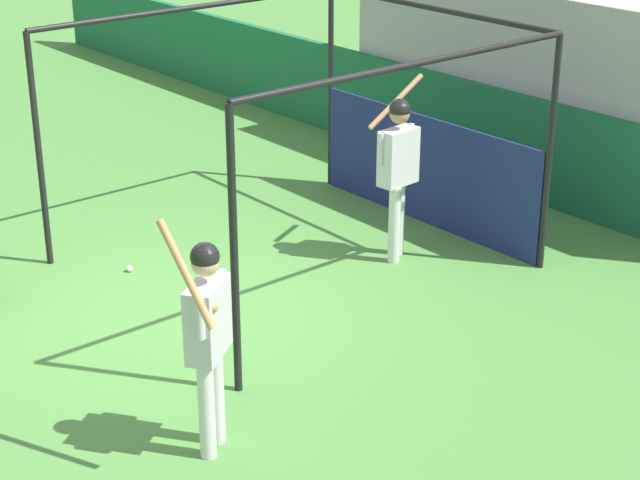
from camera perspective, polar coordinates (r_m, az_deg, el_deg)
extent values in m
plane|color=#477F38|center=(10.89, -7.76, -3.90)|extent=(60.00, 60.00, 0.00)
cube|color=#196038|center=(13.96, 10.84, 4.89)|extent=(24.00, 0.12, 1.33)
cube|color=#9E9E99|center=(14.75, 14.20, 8.10)|extent=(6.50, 2.40, 2.58)
cube|color=navy|center=(15.70, 5.13, 9.89)|extent=(0.45, 0.40, 0.10)
cube|color=navy|center=(15.78, 5.63, 10.79)|extent=(0.45, 0.06, 0.40)
cube|color=navy|center=(15.33, 6.59, 9.52)|extent=(0.45, 0.40, 0.10)
cube|color=navy|center=(15.41, 7.10, 10.44)|extent=(0.45, 0.06, 0.40)
cube|color=navy|center=(14.96, 8.12, 9.12)|extent=(0.45, 0.40, 0.10)
cube|color=navy|center=(15.04, 8.64, 10.06)|extent=(0.45, 0.06, 0.40)
cube|color=navy|center=(14.61, 9.72, 8.69)|extent=(0.45, 0.40, 0.10)
cube|color=navy|center=(14.69, 10.25, 9.66)|extent=(0.45, 0.06, 0.40)
cube|color=navy|center=(14.27, 11.40, 8.24)|extent=(0.45, 0.40, 0.10)
cube|color=navy|center=(14.36, 11.93, 9.23)|extent=(0.45, 0.06, 0.40)
cube|color=navy|center=(13.95, 13.15, 7.76)|extent=(0.45, 0.40, 0.10)
cube|color=navy|center=(14.03, 13.69, 8.77)|extent=(0.45, 0.06, 0.40)
cube|color=navy|center=(13.64, 14.98, 7.24)|extent=(0.45, 0.40, 0.10)
cube|color=navy|center=(13.73, 15.53, 8.28)|extent=(0.45, 0.06, 0.40)
cube|color=navy|center=(16.18, 7.23, 11.64)|extent=(0.45, 0.40, 0.10)
cube|color=navy|center=(16.27, 7.72, 12.50)|extent=(0.45, 0.06, 0.40)
cube|color=navy|center=(15.82, 8.71, 11.30)|extent=(0.45, 0.40, 0.10)
cube|color=navy|center=(15.91, 9.20, 12.18)|extent=(0.45, 0.06, 0.40)
cube|color=navy|center=(15.47, 10.24, 10.95)|extent=(0.45, 0.40, 0.10)
cube|color=navy|center=(15.56, 10.74, 11.85)|extent=(0.45, 0.06, 0.40)
cube|color=navy|center=(15.13, 11.85, 10.57)|extent=(0.45, 0.40, 0.10)
cube|color=navy|center=(15.22, 12.35, 11.49)|extent=(0.45, 0.06, 0.40)
cube|color=navy|center=(14.80, 13.52, 10.16)|extent=(0.45, 0.40, 0.10)
cube|color=navy|center=(14.90, 14.03, 11.10)|extent=(0.45, 0.06, 0.40)
cube|color=navy|center=(14.49, 15.26, 9.73)|extent=(0.45, 0.40, 0.10)
cube|color=navy|center=(14.59, 15.77, 10.69)|extent=(0.45, 0.06, 0.40)
cube|color=navy|center=(15.68, 13.85, 12.31)|extent=(0.45, 0.40, 0.10)
cube|color=navy|center=(15.37, 15.51, 11.94)|extent=(0.45, 0.40, 0.10)
cylinder|color=black|center=(11.86, -14.77, 4.56)|extent=(0.07, 0.07, 2.60)
cylinder|color=black|center=(8.92, -4.61, -0.76)|extent=(0.07, 0.07, 2.60)
cylinder|color=black|center=(14.00, 0.58, 8.04)|extent=(0.07, 0.07, 2.60)
cylinder|color=black|center=(11.62, 12.14, 4.43)|extent=(0.07, 0.07, 2.60)
cylinder|color=black|center=(12.51, -6.75, 12.22)|extent=(0.06, 4.11, 0.06)
cylinder|color=black|center=(9.78, 5.11, 9.34)|extent=(0.06, 4.11, 0.06)
cylinder|color=black|center=(12.44, 6.08, 12.18)|extent=(3.58, 0.06, 0.06)
cube|color=navy|center=(12.91, 5.67, 3.72)|extent=(3.51, 0.03, 1.33)
cylinder|color=silver|center=(11.83, 3.98, 0.81)|extent=(0.14, 0.14, 0.88)
cylinder|color=silver|center=(12.05, 4.22, 1.22)|extent=(0.14, 0.14, 0.88)
cube|color=#B7B7B7|center=(11.68, 4.20, 4.45)|extent=(0.25, 0.47, 0.62)
sphere|color=#A37556|center=(11.54, 4.27, 6.73)|extent=(0.22, 0.22, 0.22)
sphere|color=black|center=(11.53, 4.28, 6.96)|extent=(0.23, 0.23, 0.23)
cylinder|color=#B7B7B7|center=(11.49, 3.27, 4.90)|extent=(0.08, 0.08, 0.34)
cylinder|color=#B7B7B7|center=(11.84, 4.86, 5.39)|extent=(0.08, 0.08, 0.34)
cylinder|color=#AD7F4C|center=(11.91, 4.07, 7.38)|extent=(0.13, 0.74, 0.54)
sphere|color=#AD7F4C|center=(11.72, 5.10, 5.83)|extent=(0.08, 0.08, 0.08)
cylinder|color=silver|center=(8.61, -5.56, -8.25)|extent=(0.18, 0.18, 0.85)
cylinder|color=silver|center=(8.44, -6.07, -8.97)|extent=(0.18, 0.18, 0.85)
cube|color=#B7B7B7|center=(8.17, -6.01, -4.22)|extent=(0.46, 0.52, 0.61)
sphere|color=tan|center=(7.97, -6.15, -1.21)|extent=(0.21, 0.21, 0.21)
sphere|color=black|center=(7.95, -6.16, -0.90)|extent=(0.22, 0.22, 0.22)
cylinder|color=#B7B7B7|center=(8.31, -5.19, -2.67)|extent=(0.10, 0.10, 0.33)
cylinder|color=#B7B7B7|center=(7.89, -6.41, -4.17)|extent=(0.10, 0.10, 0.33)
cylinder|color=#AD7F4C|center=(7.63, -7.16, -1.84)|extent=(0.54, 0.16, 0.74)
sphere|color=#AD7F4C|center=(7.94, -5.75, -3.59)|extent=(0.08, 0.08, 0.08)
sphere|color=white|center=(11.89, -10.12, -1.51)|extent=(0.07, 0.07, 0.07)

